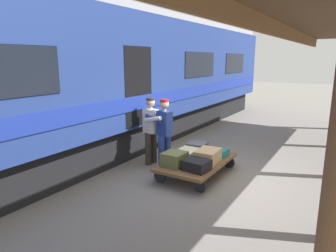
{
  "coord_description": "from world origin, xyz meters",
  "views": [
    {
      "loc": [
        -2.37,
        6.14,
        2.64
      ],
      "look_at": [
        1.15,
        0.44,
        1.15
      ],
      "focal_mm": 32.29,
      "sensor_mm": 36.0,
      "label": 1
    }
  ],
  "objects_px": {
    "luggage_cart": "(197,162)",
    "suitcase_olive_duffel": "(174,159)",
    "suitcase_tan_vintage": "(208,156)",
    "suitcase_teal_softside": "(217,152)",
    "suitcase_slate_roller": "(197,147)",
    "suitcase_cream_canvas": "(187,154)",
    "porter_in_overalls": "(164,131)",
    "train_car": "(96,80)",
    "porter_by_door": "(151,129)",
    "suitcase_black_hardshell": "(196,165)"
  },
  "relations": [
    {
      "from": "porter_by_door",
      "to": "train_car",
      "type": "bearing_deg",
      "value": -1.87
    },
    {
      "from": "suitcase_cream_canvas",
      "to": "porter_in_overalls",
      "type": "relative_size",
      "value": 0.37
    },
    {
      "from": "train_car",
      "to": "porter_in_overalls",
      "type": "bearing_deg",
      "value": 177.49
    },
    {
      "from": "luggage_cart",
      "to": "porter_by_door",
      "type": "bearing_deg",
      "value": -3.15
    },
    {
      "from": "luggage_cart",
      "to": "porter_in_overalls",
      "type": "bearing_deg",
      "value": -2.11
    },
    {
      "from": "train_car",
      "to": "suitcase_tan_vintage",
      "type": "bearing_deg",
      "value": 177.79
    },
    {
      "from": "porter_by_door",
      "to": "suitcase_tan_vintage",
      "type": "bearing_deg",
      "value": 177.38
    },
    {
      "from": "porter_in_overalls",
      "to": "luggage_cart",
      "type": "bearing_deg",
      "value": 177.89
    },
    {
      "from": "luggage_cart",
      "to": "porter_by_door",
      "type": "height_order",
      "value": "porter_by_door"
    },
    {
      "from": "suitcase_tan_vintage",
      "to": "suitcase_cream_canvas",
      "type": "height_order",
      "value": "suitcase_tan_vintage"
    },
    {
      "from": "suitcase_slate_roller",
      "to": "porter_by_door",
      "type": "distance_m",
      "value": 1.25
    },
    {
      "from": "train_car",
      "to": "luggage_cart",
      "type": "xyz_separation_m",
      "value": [
        -3.24,
        0.14,
        -1.76
      ]
    },
    {
      "from": "suitcase_teal_softside",
      "to": "train_car",
      "type": "bearing_deg",
      "value": 7.08
    },
    {
      "from": "luggage_cart",
      "to": "suitcase_olive_duffel",
      "type": "height_order",
      "value": "suitcase_olive_duffel"
    },
    {
      "from": "porter_in_overalls",
      "to": "porter_by_door",
      "type": "height_order",
      "value": "same"
    },
    {
      "from": "train_car",
      "to": "porter_by_door",
      "type": "height_order",
      "value": "train_car"
    },
    {
      "from": "suitcase_tan_vintage",
      "to": "suitcase_black_hardshell",
      "type": "bearing_deg",
      "value": 90.0
    },
    {
      "from": "suitcase_tan_vintage",
      "to": "suitcase_teal_softside",
      "type": "relative_size",
      "value": 1.4
    },
    {
      "from": "suitcase_cream_canvas",
      "to": "porter_by_door",
      "type": "relative_size",
      "value": 0.37
    },
    {
      "from": "train_car",
      "to": "luggage_cart",
      "type": "distance_m",
      "value": 3.69
    },
    {
      "from": "suitcase_tan_vintage",
      "to": "suitcase_slate_roller",
      "type": "bearing_deg",
      "value": -46.47
    },
    {
      "from": "train_car",
      "to": "porter_in_overalls",
      "type": "height_order",
      "value": "train_car"
    },
    {
      "from": "train_car",
      "to": "suitcase_black_hardshell",
      "type": "height_order",
      "value": "train_car"
    },
    {
      "from": "train_car",
      "to": "porter_by_door",
      "type": "bearing_deg",
      "value": 178.13
    },
    {
      "from": "suitcase_black_hardshell",
      "to": "porter_by_door",
      "type": "bearing_deg",
      "value": -22.0
    },
    {
      "from": "suitcase_cream_canvas",
      "to": "porter_in_overalls",
      "type": "xyz_separation_m",
      "value": [
        0.65,
        -0.03,
        0.47
      ]
    },
    {
      "from": "suitcase_black_hardshell",
      "to": "porter_by_door",
      "type": "distance_m",
      "value": 1.78
    },
    {
      "from": "suitcase_tan_vintage",
      "to": "suitcase_olive_duffel",
      "type": "height_order",
      "value": "suitcase_olive_duffel"
    },
    {
      "from": "train_car",
      "to": "suitcase_olive_duffel",
      "type": "height_order",
      "value": "train_car"
    },
    {
      "from": "luggage_cart",
      "to": "suitcase_slate_roller",
      "type": "bearing_deg",
      "value": -64.6
    },
    {
      "from": "suitcase_black_hardshell",
      "to": "suitcase_tan_vintage",
      "type": "xyz_separation_m",
      "value": [
        0.0,
        -0.57,
        0.04
      ]
    },
    {
      "from": "suitcase_olive_duffel",
      "to": "porter_by_door",
      "type": "xyz_separation_m",
      "value": [
        1.05,
        -0.64,
        0.43
      ]
    },
    {
      "from": "suitcase_tan_vintage",
      "to": "suitcase_olive_duffel",
      "type": "bearing_deg",
      "value": 46.47
    },
    {
      "from": "suitcase_slate_roller",
      "to": "porter_in_overalls",
      "type": "relative_size",
      "value": 0.26
    },
    {
      "from": "suitcase_cream_canvas",
      "to": "porter_by_door",
      "type": "distance_m",
      "value": 1.15
    },
    {
      "from": "porter_in_overalls",
      "to": "suitcase_black_hardshell",
      "type": "bearing_deg",
      "value": 153.16
    },
    {
      "from": "train_car",
      "to": "suitcase_cream_canvas",
      "type": "xyz_separation_m",
      "value": [
        -2.97,
        0.14,
        -1.61
      ]
    },
    {
      "from": "porter_in_overalls",
      "to": "porter_by_door",
      "type": "distance_m",
      "value": 0.4
    },
    {
      "from": "suitcase_tan_vintage",
      "to": "porter_by_door",
      "type": "xyz_separation_m",
      "value": [
        1.59,
        -0.07,
        0.43
      ]
    },
    {
      "from": "suitcase_slate_roller",
      "to": "suitcase_cream_canvas",
      "type": "bearing_deg",
      "value": 90.0
    },
    {
      "from": "train_car",
      "to": "suitcase_black_hardshell",
      "type": "xyz_separation_m",
      "value": [
        -3.51,
        0.71,
        -1.6
      ]
    },
    {
      "from": "suitcase_black_hardshell",
      "to": "porter_by_door",
      "type": "xyz_separation_m",
      "value": [
        1.59,
        -0.64,
        0.46
      ]
    },
    {
      "from": "suitcase_black_hardshell",
      "to": "suitcase_slate_roller",
      "type": "height_order",
      "value": "suitcase_slate_roller"
    },
    {
      "from": "train_car",
      "to": "porter_in_overalls",
      "type": "distance_m",
      "value": 2.58
    },
    {
      "from": "luggage_cart",
      "to": "suitcase_slate_roller",
      "type": "height_order",
      "value": "suitcase_slate_roller"
    },
    {
      "from": "suitcase_cream_canvas",
      "to": "suitcase_teal_softside",
      "type": "distance_m",
      "value": 0.79
    },
    {
      "from": "porter_in_overalls",
      "to": "porter_by_door",
      "type": "bearing_deg",
      "value": -5.57
    },
    {
      "from": "suitcase_tan_vintage",
      "to": "porter_in_overalls",
      "type": "relative_size",
      "value": 0.37
    },
    {
      "from": "porter_in_overalls",
      "to": "porter_by_door",
      "type": "relative_size",
      "value": 1.0
    },
    {
      "from": "luggage_cart",
      "to": "suitcase_black_hardshell",
      "type": "height_order",
      "value": "suitcase_black_hardshell"
    }
  ]
}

